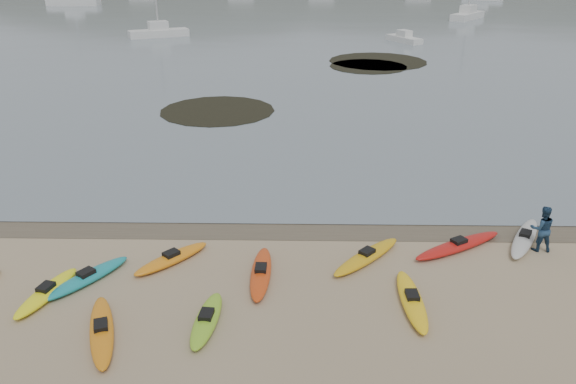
{
  "coord_description": "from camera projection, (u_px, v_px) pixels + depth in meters",
  "views": [
    {
      "loc": [
        0.39,
        -21.01,
        10.76
      ],
      "look_at": [
        0.0,
        0.0,
        1.5
      ],
      "focal_mm": 35.0,
      "sensor_mm": 36.0,
      "label": 1
    }
  ],
  "objects": [
    {
      "name": "person_east",
      "position": [
        542.0,
        229.0,
        21.26
      ],
      "size": [
        0.92,
        0.74,
        1.83
      ],
      "primitive_type": "imported",
      "rotation": [
        0.0,
        0.0,
        3.09
      ],
      "color": "navy",
      "rests_on": "ground"
    },
    {
      "name": "far_hills",
      "position": [
        404.0,
        24.0,
        206.82
      ],
      "size": [
        550.0,
        135.0,
        80.0
      ],
      "color": "#384235",
      "rests_on": "ground"
    },
    {
      "name": "ground",
      "position": [
        288.0,
        225.0,
        23.57
      ],
      "size": [
        600.0,
        600.0,
        0.0
      ],
      "primitive_type": "plane",
      "color": "tan",
      "rests_on": "ground"
    },
    {
      "name": "moored_boats",
      "position": [
        274.0,
        8.0,
        98.8
      ],
      "size": [
        92.4,
        63.0,
        1.4
      ],
      "color": "silver",
      "rests_on": "ground"
    },
    {
      "name": "kayaks",
      "position": [
        259.0,
        276.0,
        19.57
      ],
      "size": [
        22.1,
        9.77,
        0.34
      ],
      "color": "yellow",
      "rests_on": "ground"
    },
    {
      "name": "kelp_mats",
      "position": [
        338.0,
        74.0,
        50.89
      ],
      "size": [
        22.67,
        27.67,
        0.04
      ],
      "color": "black",
      "rests_on": "water"
    },
    {
      "name": "wet_sand",
      "position": [
        288.0,
        228.0,
        23.29
      ],
      "size": [
        60.0,
        60.0,
        0.0
      ],
      "primitive_type": "plane",
      "color": "brown",
      "rests_on": "ground"
    }
  ]
}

